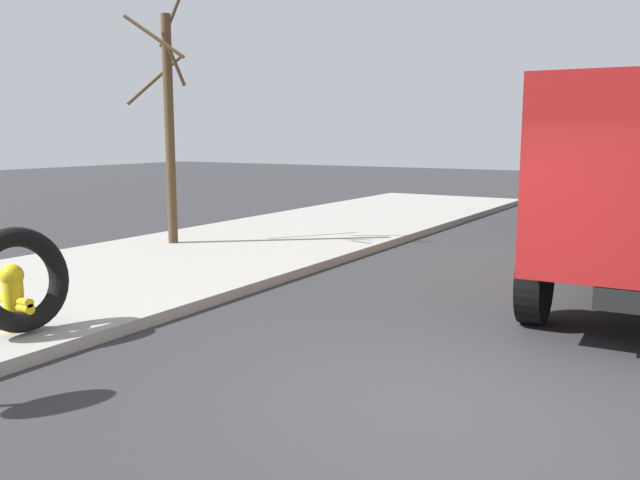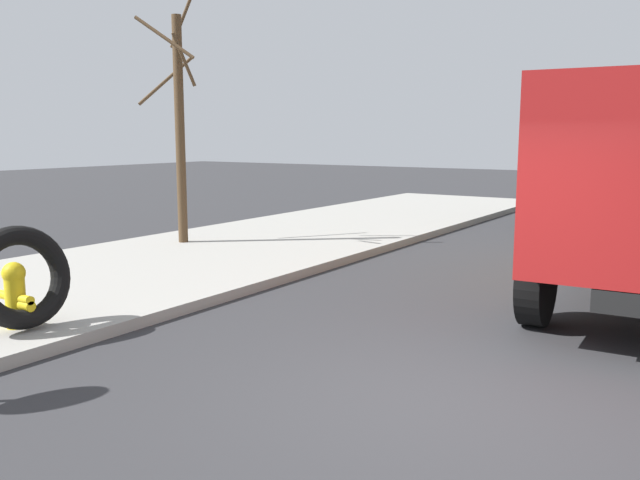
% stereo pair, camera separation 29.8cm
% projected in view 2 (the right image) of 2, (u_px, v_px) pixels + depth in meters
% --- Properties ---
extents(ground_plane, '(80.00, 80.00, 0.00)m').
position_uv_depth(ground_plane, '(439.00, 406.00, 5.85)').
color(ground_plane, '#2D2D30').
extents(sidewalk_curb, '(36.00, 5.00, 0.15)m').
position_uv_depth(sidewalk_curb, '(5.00, 299.00, 9.34)').
color(sidewalk_curb, '#99968E').
rests_on(sidewalk_curb, ground).
extents(fire_hydrant, '(0.26, 0.59, 0.77)m').
position_uv_depth(fire_hydrant, '(16.00, 293.00, 7.65)').
color(fire_hydrant, yellow).
rests_on(fire_hydrant, sidewalk_curb).
extents(loose_tire, '(1.22, 0.58, 1.21)m').
position_uv_depth(loose_tire, '(21.00, 277.00, 7.57)').
color(loose_tire, black).
rests_on(loose_tire, sidewalk_curb).
extents(dump_truck_gray, '(7.08, 3.00, 3.00)m').
position_uv_depth(dump_truck_gray, '(634.00, 162.00, 18.60)').
color(dump_truck_gray, slate).
rests_on(dump_truck_gray, ground).
extents(bare_tree, '(1.59, 1.59, 5.12)m').
position_uv_depth(bare_tree, '(179.00, 121.00, 13.50)').
color(bare_tree, '#4C3823').
rests_on(bare_tree, sidewalk_curb).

